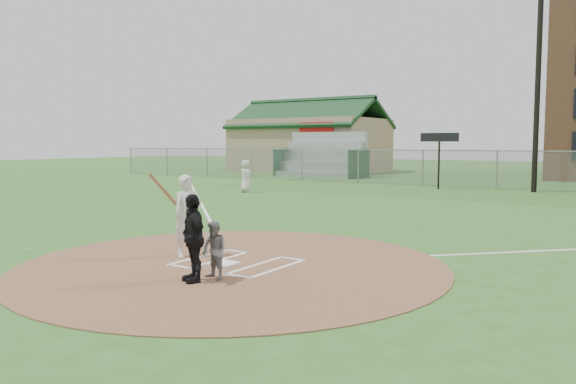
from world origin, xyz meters
The scene contains 14 objects.
ground centered at (0.00, 0.00, 0.00)m, with size 140.00×140.00×0.00m, color #2C5F20.
dirt_circle centered at (0.00, 0.00, 0.01)m, with size 8.40×8.40×0.02m, color brown.
home_plate centered at (-0.12, -0.10, 0.04)m, with size 0.48×0.48×0.03m, color white.
foul_line_third centered at (-9.00, 9.00, 0.01)m, with size 0.10×24.00×0.01m, color white.
catcher centered at (0.51, -1.14, 0.53)m, with size 0.50×0.39×1.02m, color gray.
umpire centered at (0.31, -1.46, 0.78)m, with size 0.89×0.37×1.52m, color black.
ondeck_player centered at (-9.77, 13.19, 0.79)m, with size 0.77×0.50×1.58m, color silver.
batters_boxes centered at (0.00, 0.15, 0.03)m, with size 2.08×1.88×0.01m.
batter_at_plate centered at (-1.27, 0.09, 0.89)m, with size 0.78×1.05×1.78m.
outfield_fence centered at (0.00, 22.00, 1.02)m, with size 56.08×0.08×2.03m.
bleachers centered at (-13.00, 26.20, 1.59)m, with size 6.08×3.20×3.20m.
clubhouse centered at (-18.00, 32.99, 2.39)m, with size 12.20×8.71×6.23m.
light_pole centered at (2.00, 21.00, 6.61)m, with size 1.20×0.30×12.22m.
scoreboard_sign centered at (-2.50, 20.20, 2.39)m, with size 2.00×0.10×2.93m.
Camera 1 is at (6.87, -8.53, 2.40)m, focal length 35.00 mm.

